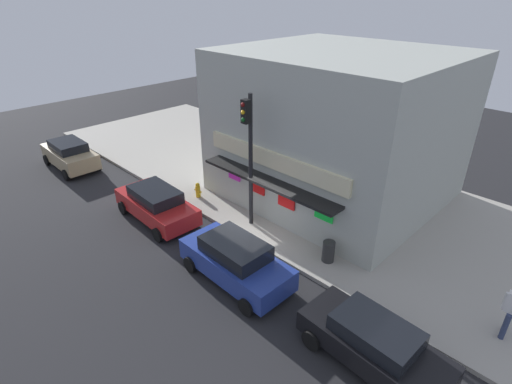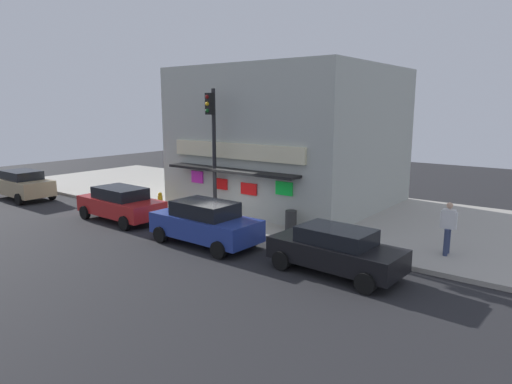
{
  "view_description": "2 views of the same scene",
  "coord_description": "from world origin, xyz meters",
  "px_view_note": "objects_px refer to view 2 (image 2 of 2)",
  "views": [
    {
      "loc": [
        9.75,
        -9.65,
        9.8
      ],
      "look_at": [
        -0.67,
        0.89,
        2.0
      ],
      "focal_mm": 27.59,
      "sensor_mm": 36.0,
      "label": 1
    },
    {
      "loc": [
        13.08,
        -14.35,
        5.31
      ],
      "look_at": [
        0.92,
        1.51,
        1.55
      ],
      "focal_mm": 31.96,
      "sensor_mm": 36.0,
      "label": 2
    }
  ],
  "objects_px": {
    "pedestrian": "(448,226)",
    "parked_car_blue": "(205,223)",
    "trash_can": "(291,221)",
    "parked_car_tan": "(22,184)",
    "potted_plant_by_doorway": "(242,205)",
    "fire_hydrant": "(160,200)",
    "parked_car_black": "(336,250)",
    "traffic_light": "(213,137)",
    "parked_car_red": "(121,203)"
  },
  "relations": [
    {
      "from": "potted_plant_by_doorway",
      "to": "parked_car_red",
      "type": "xyz_separation_m",
      "value": [
        -4.18,
        -3.89,
        0.17
      ]
    },
    {
      "from": "pedestrian",
      "to": "parked_car_red",
      "type": "bearing_deg",
      "value": -165.36
    },
    {
      "from": "parked_car_black",
      "to": "parked_car_tan",
      "type": "distance_m",
      "value": 20.08
    },
    {
      "from": "fire_hydrant",
      "to": "parked_car_black",
      "type": "distance_m",
      "value": 11.75
    },
    {
      "from": "pedestrian",
      "to": "parked_car_red",
      "type": "distance_m",
      "value": 14.2
    },
    {
      "from": "trash_can",
      "to": "potted_plant_by_doorway",
      "type": "bearing_deg",
      "value": 163.21
    },
    {
      "from": "trash_can",
      "to": "potted_plant_by_doorway",
      "type": "distance_m",
      "value": 3.66
    },
    {
      "from": "pedestrian",
      "to": "parked_car_black",
      "type": "distance_m",
      "value": 4.42
    },
    {
      "from": "fire_hydrant",
      "to": "trash_can",
      "type": "distance_m",
      "value": 7.85
    },
    {
      "from": "traffic_light",
      "to": "parked_car_red",
      "type": "height_order",
      "value": "traffic_light"
    },
    {
      "from": "pedestrian",
      "to": "parked_car_black",
      "type": "relative_size",
      "value": 0.43
    },
    {
      "from": "parked_car_blue",
      "to": "parked_car_black",
      "type": "height_order",
      "value": "parked_car_blue"
    },
    {
      "from": "traffic_light",
      "to": "parked_car_tan",
      "type": "distance_m",
      "value": 13.06
    },
    {
      "from": "trash_can",
      "to": "parked_car_black",
      "type": "distance_m",
      "value": 4.64
    },
    {
      "from": "potted_plant_by_doorway",
      "to": "parked_car_red",
      "type": "height_order",
      "value": "parked_car_red"
    },
    {
      "from": "parked_car_red",
      "to": "trash_can",
      "type": "bearing_deg",
      "value": 20.27
    },
    {
      "from": "potted_plant_by_doorway",
      "to": "parked_car_blue",
      "type": "distance_m",
      "value": 4.52
    },
    {
      "from": "parked_car_red",
      "to": "parked_car_blue",
      "type": "bearing_deg",
      "value": -3.28
    },
    {
      "from": "potted_plant_by_doorway",
      "to": "parked_car_tan",
      "type": "relative_size",
      "value": 0.2
    },
    {
      "from": "parked_car_blue",
      "to": "parked_car_tan",
      "type": "bearing_deg",
      "value": -179.93
    },
    {
      "from": "fire_hydrant",
      "to": "parked_car_black",
      "type": "height_order",
      "value": "parked_car_black"
    },
    {
      "from": "pedestrian",
      "to": "potted_plant_by_doorway",
      "type": "height_order",
      "value": "pedestrian"
    },
    {
      "from": "potted_plant_by_doorway",
      "to": "parked_car_tan",
      "type": "distance_m",
      "value": 13.65
    },
    {
      "from": "potted_plant_by_doorway",
      "to": "fire_hydrant",
      "type": "bearing_deg",
      "value": -162.5
    },
    {
      "from": "parked_car_blue",
      "to": "trash_can",
      "type": "bearing_deg",
      "value": 59.02
    },
    {
      "from": "traffic_light",
      "to": "trash_can",
      "type": "xyz_separation_m",
      "value": [
        4.12,
        0.27,
        -3.33
      ]
    },
    {
      "from": "pedestrian",
      "to": "potted_plant_by_doorway",
      "type": "xyz_separation_m",
      "value": [
        -9.56,
        0.31,
        -0.56
      ]
    },
    {
      "from": "parked_car_red",
      "to": "parked_car_black",
      "type": "xyz_separation_m",
      "value": [
        11.29,
        -0.07,
        -0.04
      ]
    },
    {
      "from": "traffic_light",
      "to": "potted_plant_by_doorway",
      "type": "bearing_deg",
      "value": 65.16
    },
    {
      "from": "traffic_light",
      "to": "fire_hydrant",
      "type": "distance_m",
      "value": 5.03
    },
    {
      "from": "pedestrian",
      "to": "parked_car_blue",
      "type": "relative_size",
      "value": 0.41
    },
    {
      "from": "traffic_light",
      "to": "potted_plant_by_doorway",
      "type": "height_order",
      "value": "traffic_light"
    },
    {
      "from": "traffic_light",
      "to": "parked_car_tan",
      "type": "height_order",
      "value": "traffic_light"
    },
    {
      "from": "potted_plant_by_doorway",
      "to": "pedestrian",
      "type": "bearing_deg",
      "value": -1.83
    },
    {
      "from": "pedestrian",
      "to": "parked_car_black",
      "type": "xyz_separation_m",
      "value": [
        -2.44,
        -3.66,
        -0.42
      ]
    },
    {
      "from": "parked_car_red",
      "to": "potted_plant_by_doorway",
      "type": "bearing_deg",
      "value": 43.0
    },
    {
      "from": "fire_hydrant",
      "to": "parked_car_black",
      "type": "relative_size",
      "value": 0.18
    },
    {
      "from": "parked_car_red",
      "to": "traffic_light",
      "type": "bearing_deg",
      "value": 35.76
    },
    {
      "from": "pedestrian",
      "to": "parked_car_black",
      "type": "bearing_deg",
      "value": -123.73
    },
    {
      "from": "traffic_light",
      "to": "parked_car_red",
      "type": "relative_size",
      "value": 1.28
    },
    {
      "from": "trash_can",
      "to": "parked_car_tan",
      "type": "height_order",
      "value": "parked_car_tan"
    },
    {
      "from": "fire_hydrant",
      "to": "parked_car_red",
      "type": "height_order",
      "value": "parked_car_red"
    },
    {
      "from": "pedestrian",
      "to": "parked_car_tan",
      "type": "relative_size",
      "value": 0.44
    },
    {
      "from": "fire_hydrant",
      "to": "parked_car_red",
      "type": "bearing_deg",
      "value": -86.35
    },
    {
      "from": "parked_car_black",
      "to": "potted_plant_by_doorway",
      "type": "bearing_deg",
      "value": 150.85
    },
    {
      "from": "fire_hydrant",
      "to": "parked_car_tan",
      "type": "bearing_deg",
      "value": -161.57
    },
    {
      "from": "trash_can",
      "to": "parked_car_tan",
      "type": "bearing_deg",
      "value": -169.05
    },
    {
      "from": "trash_can",
      "to": "parked_car_red",
      "type": "relative_size",
      "value": 0.19
    },
    {
      "from": "parked_car_red",
      "to": "parked_car_black",
      "type": "distance_m",
      "value": 11.29
    },
    {
      "from": "trash_can",
      "to": "parked_car_blue",
      "type": "height_order",
      "value": "parked_car_blue"
    }
  ]
}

